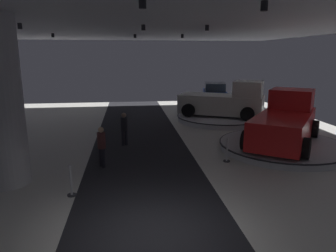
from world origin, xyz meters
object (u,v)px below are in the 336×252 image
Objects in this scene: pickup_truck_mid_right at (285,122)px; visitor_walking_near at (102,144)px; display_platform_far_right at (220,118)px; display_platform_mid_right at (282,146)px; visitor_walking_far at (124,127)px; display_car_deep_right at (215,94)px; pickup_truck_far_right at (226,102)px; display_platform_deep_right at (214,105)px.

pickup_truck_mid_right is 3.46× the size of visitor_walking_near.
display_platform_mid_right is (0.93, -6.64, -0.01)m from display_platform_far_right.
visitor_walking_far is at bearing 168.95° from pickup_truck_mid_right.
display_car_deep_right is 0.79× the size of display_platform_mid_right.
display_platform_mid_right is 3.57× the size of visitor_walking_far.
pickup_truck_far_right is 5.60m from display_platform_deep_right.
display_platform_far_right is 3.57× the size of visitor_walking_far.
display_platform_far_right is 3.57× the size of visitor_walking_near.
display_platform_mid_right is (0.64, -6.49, -1.10)m from pickup_truck_far_right.
display_platform_deep_right is 3.34× the size of visitor_walking_near.
visitor_walking_near is 1.00× the size of visitor_walking_far.
pickup_truck_far_right is at bearing 97.63° from pickup_truck_mid_right.
pickup_truck_far_right is at bearing 46.24° from visitor_walking_near.
display_platform_deep_right is 11.72m from pickup_truck_mid_right.
display_platform_far_right is 1.07× the size of display_platform_deep_right.
display_car_deep_right is 0.81× the size of pickup_truck_mid_right.
display_platform_far_right is at bearing -101.40° from display_platform_deep_right.
display_platform_far_right is at bearing 38.53° from visitor_walking_far.
pickup_truck_far_right is 6.62m from display_platform_mid_right.
display_platform_far_right is 10.56m from visitor_walking_near.
display_car_deep_right is 12.54m from visitor_walking_far.
pickup_truck_mid_right reaches higher than display_platform_deep_right.
display_platform_mid_right is at bearing -90.67° from display_platform_deep_right.
pickup_truck_far_right reaches higher than display_platform_far_right.
visitor_walking_near is (-8.18, -1.43, -0.35)m from pickup_truck_mid_right.
pickup_truck_far_right is at bearing -28.21° from display_platform_far_right.
display_platform_far_right is 1.27× the size of display_car_deep_right.
visitor_walking_far is (-7.34, 1.43, -0.35)m from pickup_truck_mid_right.
display_platform_deep_right is at bearing 78.24° from display_car_deep_right.
display_platform_deep_right is 0.97× the size of pickup_truck_mid_right.
visitor_walking_near is at bearing -170.06° from pickup_truck_mid_right.
pickup_truck_mid_right is 3.46× the size of visitor_walking_far.
display_car_deep_right is (1.06, 5.25, 0.88)m from display_platform_far_right.
visitor_walking_far is at bearing -143.57° from pickup_truck_far_right.
visitor_walking_near and visitor_walking_far have the same top height.
display_car_deep_right is at bearing 54.50° from visitor_walking_far.
display_platform_deep_right is 0.90m from display_car_deep_right.
pickup_truck_far_right is 10.63m from visitor_walking_near.
visitor_walking_far is (-7.29, -10.24, 0.74)m from display_platform_deep_right.
display_car_deep_right is at bearing 81.84° from pickup_truck_far_right.
display_platform_deep_right is at bearing 90.26° from pickup_truck_mid_right.
pickup_truck_far_right reaches higher than display_platform_mid_right.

